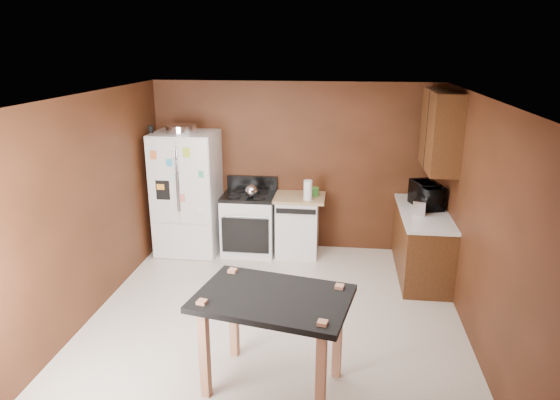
% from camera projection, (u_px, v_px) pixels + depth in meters
% --- Properties ---
extents(floor, '(4.50, 4.50, 0.00)m').
position_uv_depth(floor, '(275.00, 320.00, 5.66)').
color(floor, silver).
rests_on(floor, ground).
extents(ceiling, '(4.50, 4.50, 0.00)m').
position_uv_depth(ceiling, '(274.00, 97.00, 4.92)').
color(ceiling, white).
rests_on(ceiling, ground).
extents(wall_back, '(4.20, 0.00, 4.20)m').
position_uv_depth(wall_back, '(295.00, 167.00, 7.42)').
color(wall_back, '#552916').
rests_on(wall_back, ground).
extents(wall_front, '(4.20, 0.00, 4.20)m').
position_uv_depth(wall_front, '(226.00, 333.00, 3.16)').
color(wall_front, '#552916').
rests_on(wall_front, ground).
extents(wall_left, '(0.00, 4.50, 4.50)m').
position_uv_depth(wall_left, '(87.00, 209.00, 5.54)').
color(wall_left, '#552916').
rests_on(wall_left, ground).
extents(wall_right, '(0.00, 4.50, 4.50)m').
position_uv_depth(wall_right, '(480.00, 225.00, 5.04)').
color(wall_right, '#552916').
rests_on(wall_right, ground).
extents(roasting_pan, '(0.44, 0.44, 0.11)m').
position_uv_depth(roasting_pan, '(181.00, 129.00, 7.05)').
color(roasting_pan, silver).
rests_on(roasting_pan, refrigerator).
extents(pen_cup, '(0.07, 0.07, 0.11)m').
position_uv_depth(pen_cup, '(151.00, 129.00, 7.02)').
color(pen_cup, black).
rests_on(pen_cup, refrigerator).
extents(kettle, '(0.18, 0.18, 0.18)m').
position_uv_depth(kettle, '(251.00, 191.00, 7.13)').
color(kettle, silver).
rests_on(kettle, gas_range).
extents(paper_towel, '(0.14, 0.14, 0.28)m').
position_uv_depth(paper_towel, '(308.00, 190.00, 7.03)').
color(paper_towel, white).
rests_on(paper_towel, dishwasher).
extents(green_canister, '(0.13, 0.13, 0.12)m').
position_uv_depth(green_canister, '(315.00, 192.00, 7.24)').
color(green_canister, green).
rests_on(green_canister, dishwasher).
extents(toaster, '(0.23, 0.29, 0.19)m').
position_uv_depth(toaster, '(421.00, 206.00, 6.45)').
color(toaster, silver).
rests_on(toaster, right_cabinets).
extents(microwave, '(0.51, 0.62, 0.30)m').
position_uv_depth(microwave, '(426.00, 196.00, 6.70)').
color(microwave, black).
rests_on(microwave, right_cabinets).
extents(refrigerator, '(0.90, 0.80, 1.80)m').
position_uv_depth(refrigerator, '(187.00, 193.00, 7.34)').
color(refrigerator, white).
rests_on(refrigerator, ground).
extents(gas_range, '(0.76, 0.68, 1.10)m').
position_uv_depth(gas_range, '(249.00, 222.00, 7.42)').
color(gas_range, white).
rests_on(gas_range, ground).
extents(dishwasher, '(0.78, 0.63, 0.89)m').
position_uv_depth(dishwasher, '(298.00, 224.00, 7.36)').
color(dishwasher, white).
rests_on(dishwasher, ground).
extents(right_cabinets, '(0.63, 1.58, 2.45)m').
position_uv_depth(right_cabinets, '(427.00, 210.00, 6.58)').
color(right_cabinets, '#5C2F19').
rests_on(right_cabinets, ground).
extents(island, '(1.46, 1.12, 0.94)m').
position_uv_depth(island, '(273.00, 309.00, 4.36)').
color(island, black).
rests_on(island, ground).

